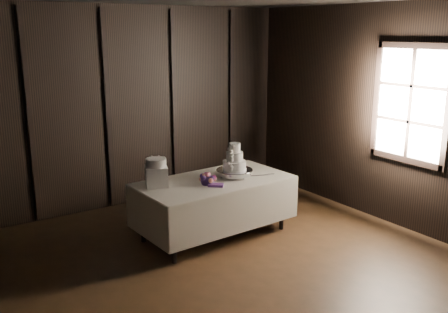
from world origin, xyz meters
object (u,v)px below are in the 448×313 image
cake_stand (235,173)px  wedding_cake (234,160)px  bouquet (207,180)px  display_table (214,205)px  box_pedestal (157,176)px  small_cake (156,163)px

cake_stand → wedding_cake: 0.19m
bouquet → display_table: bearing=32.7°
bouquet → box_pedestal: size_ratio=1.53×
wedding_cake → small_cake: bearing=149.7°
display_table → box_pedestal: (-0.73, 0.18, 0.47)m
display_table → small_cake: 0.99m
display_table → bouquet: bearing=-150.2°
cake_stand → bouquet: bouquet is taller
wedding_cake → small_cake: wedding_cake is taller
display_table → cake_stand: 0.50m
cake_stand → wedding_cake: wedding_cake is taller
cake_stand → box_pedestal: (-1.04, 0.19, 0.08)m
box_pedestal → small_cake: (0.00, 0.00, 0.18)m
display_table → bouquet: size_ratio=5.14×
display_table → wedding_cake: size_ratio=5.68×
wedding_cake → box_pedestal: size_ratio=1.38×
wedding_cake → bouquet: bearing=172.3°
display_table → small_cake: size_ratio=8.15×
wedding_cake → bouquet: (-0.47, -0.09, -0.17)m
bouquet → small_cake: bearing=151.7°
small_cake → box_pedestal: bearing=0.0°
display_table → cake_stand: cake_stand is taller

